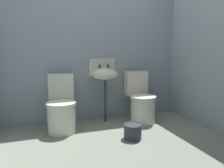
# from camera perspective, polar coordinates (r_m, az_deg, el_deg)

# --- Properties ---
(ground_plane) EXTENTS (3.27, 2.64, 0.08)m
(ground_plane) POSITION_cam_1_polar(r_m,az_deg,el_deg) (2.65, 2.10, -16.91)
(ground_plane) COLOR gray
(wall_back) EXTENTS (3.27, 0.10, 2.14)m
(wall_back) POSITION_cam_1_polar(r_m,az_deg,el_deg) (3.50, -4.88, 8.09)
(wall_back) COLOR #8B9CA7
(wall_back) RESTS_ON ground
(wall_right) EXTENTS (0.10, 2.44, 2.14)m
(wall_right) POSITION_cam_1_polar(r_m,az_deg,el_deg) (3.31, 26.33, 7.19)
(wall_right) COLOR #8E9EA6
(wall_right) RESTS_ON ground
(toilet_left) EXTENTS (0.46, 0.64, 0.78)m
(toilet_left) POSITION_cam_1_polar(r_m,az_deg,el_deg) (3.11, -13.23, -6.16)
(toilet_left) COLOR silver
(toilet_left) RESTS_ON ground
(toilet_right) EXTENTS (0.42, 0.61, 0.78)m
(toilet_right) POSITION_cam_1_polar(r_m,az_deg,el_deg) (3.45, 7.58, -4.51)
(toilet_right) COLOR silver
(toilet_right) RESTS_ON ground
(sink) EXTENTS (0.42, 0.35, 0.99)m
(sink) POSITION_cam_1_polar(r_m,az_deg,el_deg) (3.35, -1.97, 2.68)
(sink) COLOR #2E343E
(sink) RESTS_ON ground
(bucket) EXTENTS (0.24, 0.24, 0.19)m
(bucket) POSITION_cam_1_polar(r_m,az_deg,el_deg) (2.82, 5.51, -12.27)
(bucket) COLOR #2E343E
(bucket) RESTS_ON ground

